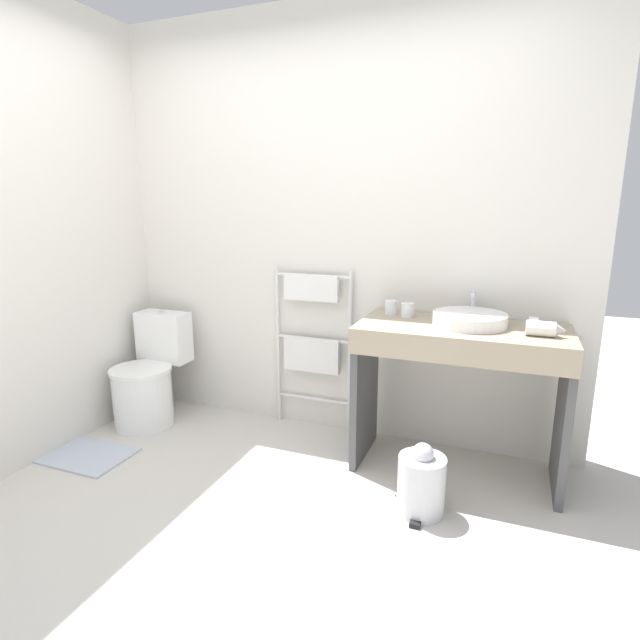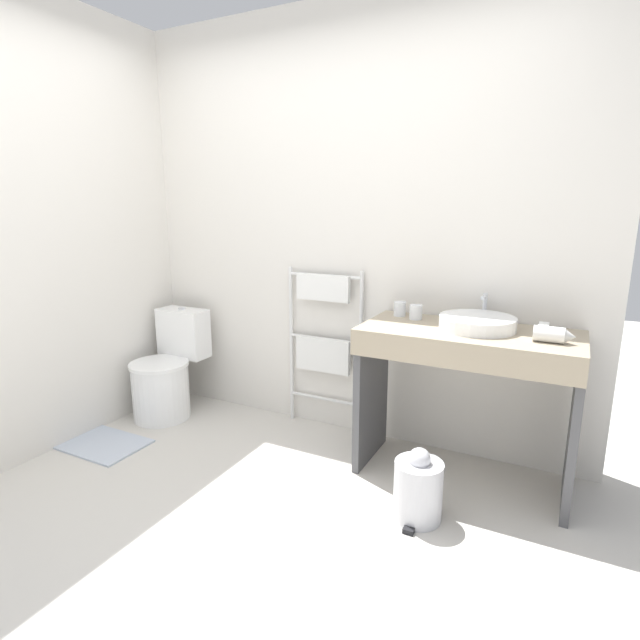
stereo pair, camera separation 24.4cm
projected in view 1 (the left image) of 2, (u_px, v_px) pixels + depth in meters
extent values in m
plane|color=beige|center=(202.00, 573.00, 2.02)|extent=(12.00, 12.00, 0.00)
cube|color=silver|center=(333.00, 229.00, 3.13)|extent=(3.09, 0.12, 2.61)
cube|color=silver|center=(49.00, 231.00, 2.93)|extent=(0.12, 2.20, 2.61)
cylinder|color=white|center=(143.00, 398.00, 3.35)|extent=(0.38, 0.38, 0.38)
cylinder|color=white|center=(141.00, 370.00, 3.30)|extent=(0.40, 0.40, 0.02)
cube|color=white|center=(164.00, 337.00, 3.50)|extent=(0.37, 0.17, 0.35)
cylinder|color=silver|center=(162.00, 312.00, 3.46)|extent=(0.05, 0.05, 0.01)
cylinder|color=silver|center=(278.00, 346.00, 3.35)|extent=(0.02, 0.02, 1.06)
cylinder|color=silver|center=(350.00, 354.00, 3.17)|extent=(0.02, 0.02, 1.06)
cylinder|color=silver|center=(313.00, 399.00, 3.34)|extent=(0.51, 0.02, 0.02)
cylinder|color=silver|center=(313.00, 339.00, 3.24)|extent=(0.51, 0.02, 0.02)
cylinder|color=silver|center=(313.00, 276.00, 3.15)|extent=(0.51, 0.02, 0.02)
cube|color=white|center=(311.00, 288.00, 3.14)|extent=(0.36, 0.04, 0.16)
cube|color=silver|center=(311.00, 355.00, 3.24)|extent=(0.38, 0.04, 0.22)
cube|color=gray|center=(462.00, 330.00, 2.63)|extent=(1.09, 0.53, 0.03)
cube|color=gray|center=(456.00, 355.00, 2.41)|extent=(1.09, 0.02, 0.10)
cube|color=#4C4C4F|center=(365.00, 391.00, 2.91)|extent=(0.04, 0.45, 0.80)
cube|color=#4C4C4F|center=(563.00, 418.00, 2.54)|extent=(0.04, 0.45, 0.80)
cylinder|color=white|center=(470.00, 319.00, 2.64)|extent=(0.39, 0.39, 0.07)
cylinder|color=silver|center=(470.00, 314.00, 2.63)|extent=(0.32, 0.32, 0.01)
cylinder|color=silver|center=(473.00, 304.00, 2.81)|extent=(0.02, 0.02, 0.16)
cylinder|color=silver|center=(473.00, 294.00, 2.75)|extent=(0.02, 0.09, 0.02)
cylinder|color=white|center=(391.00, 307.00, 2.90)|extent=(0.07, 0.07, 0.08)
cylinder|color=white|center=(408.00, 310.00, 2.83)|extent=(0.07, 0.07, 0.08)
cylinder|color=white|center=(541.00, 329.00, 2.42)|extent=(0.13, 0.08, 0.08)
cone|color=silver|center=(561.00, 330.00, 2.39)|extent=(0.05, 0.06, 0.06)
cube|color=white|center=(534.00, 324.00, 2.51)|extent=(0.05, 0.11, 0.05)
cylinder|color=silver|center=(421.00, 485.00, 2.40)|extent=(0.23, 0.23, 0.29)
sphere|color=silver|center=(423.00, 454.00, 2.36)|extent=(0.10, 0.10, 0.10)
cube|color=black|center=(415.00, 525.00, 2.31)|extent=(0.05, 0.04, 0.02)
cube|color=#B2BCCC|center=(84.00, 454.00, 2.97)|extent=(0.56, 0.36, 0.01)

